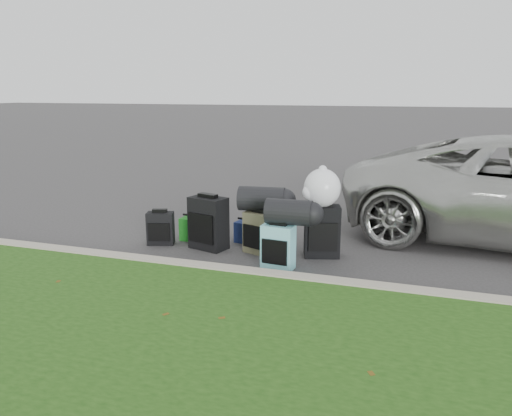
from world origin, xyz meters
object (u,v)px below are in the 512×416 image
(suitcase_olive, at_px, (260,233))
(tote_navy, at_px, (246,232))
(suitcase_large_black_right, at_px, (322,231))
(suitcase_large_black_left, at_px, (208,223))
(suitcase_small_black, at_px, (161,228))
(suitcase_teal, at_px, (278,247))
(tote_green, at_px, (192,229))

(suitcase_olive, bearing_deg, tote_navy, 151.20)
(suitcase_large_black_right, bearing_deg, suitcase_large_black_left, 169.04)
(suitcase_olive, xyz_separation_m, tote_navy, (-0.33, 0.39, -0.13))
(suitcase_large_black_right, xyz_separation_m, tote_navy, (-1.12, 0.28, -0.18))
(suitcase_small_black, distance_m, tote_navy, 1.17)
(suitcase_small_black, bearing_deg, tote_navy, 5.48)
(suitcase_small_black, relative_size, suitcase_large_black_left, 0.64)
(suitcase_teal, xyz_separation_m, tote_green, (-1.47, 0.74, -0.11))
(suitcase_large_black_left, bearing_deg, tote_navy, 63.83)
(suitcase_large_black_left, height_order, suitcase_large_black_right, suitcase_large_black_left)
(suitcase_olive, bearing_deg, suitcase_teal, -31.90)
(suitcase_teal, distance_m, tote_green, 1.65)
(tote_navy, bearing_deg, suitcase_small_black, -147.86)
(suitcase_small_black, height_order, tote_navy, suitcase_small_black)
(suitcase_teal, distance_m, tote_navy, 1.14)
(suitcase_large_black_left, relative_size, suitcase_teal, 1.31)
(suitcase_small_black, xyz_separation_m, suitcase_large_black_right, (2.20, 0.18, 0.11))
(suitcase_large_black_right, bearing_deg, suitcase_small_black, 168.11)
(tote_green, height_order, tote_navy, tote_green)
(suitcase_olive, relative_size, tote_navy, 1.87)
(suitcase_olive, relative_size, suitcase_teal, 1.01)
(suitcase_large_black_right, bearing_deg, tote_navy, 149.58)
(suitcase_small_black, distance_m, suitcase_large_black_left, 0.71)
(suitcase_teal, bearing_deg, suitcase_large_black_right, 61.11)
(suitcase_teal, bearing_deg, suitcase_small_black, 171.61)
(suitcase_large_black_right, bearing_deg, suitcase_teal, -140.38)
(suitcase_small_black, xyz_separation_m, tote_green, (0.32, 0.31, -0.06))
(suitcase_large_black_right, xyz_separation_m, tote_green, (-1.88, 0.13, -0.17))
(suitcase_large_black_right, height_order, tote_green, suitcase_large_black_right)
(suitcase_olive, relative_size, suitcase_large_black_right, 0.82)
(suitcase_large_black_left, relative_size, suitcase_olive, 1.29)
(suitcase_olive, distance_m, tote_green, 1.12)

